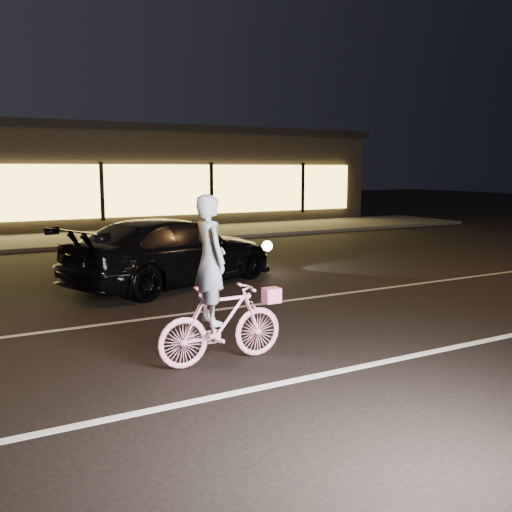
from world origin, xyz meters
TOP-DOWN VIEW (x-y plane):
  - ground at (0.00, 0.00)m, footprint 90.00×90.00m
  - lane_stripe_near at (0.00, -1.50)m, footprint 60.00×0.12m
  - lane_stripe_far at (0.00, 2.00)m, footprint 60.00×0.10m
  - sidewalk at (0.00, 13.00)m, footprint 30.00×4.00m
  - storefront at (0.00, 18.97)m, footprint 25.40×8.42m
  - cyclist at (-2.31, -0.51)m, footprint 1.70×0.58m
  - sedan at (-1.06, 4.46)m, footprint 5.26×3.55m

SIDE VIEW (x-z plane):
  - ground at x=0.00m, z-range 0.00..0.00m
  - lane_stripe_near at x=0.00m, z-range 0.00..0.01m
  - lane_stripe_far at x=0.00m, z-range 0.00..0.01m
  - sidewalk at x=0.00m, z-range 0.00..0.12m
  - sedan at x=-1.06m, z-range 0.00..1.41m
  - cyclist at x=-2.31m, z-range -0.31..1.83m
  - storefront at x=0.00m, z-range 0.05..4.25m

